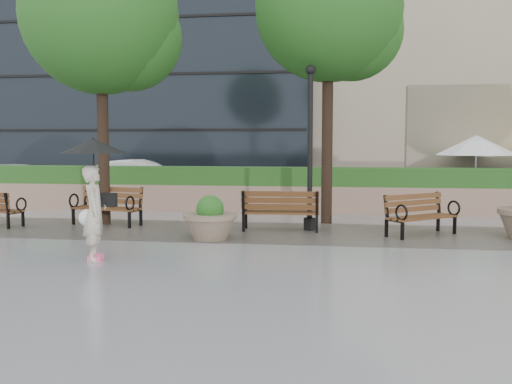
# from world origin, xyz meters

# --- Properties ---
(ground) EXTENTS (100.00, 100.00, 0.00)m
(ground) POSITION_xyz_m (0.00, 0.00, 0.00)
(ground) COLOR gray
(ground) RESTS_ON ground
(cobble_strip) EXTENTS (28.00, 3.20, 0.01)m
(cobble_strip) POSITION_xyz_m (0.00, 3.00, 0.01)
(cobble_strip) COLOR #383330
(cobble_strip) RESTS_ON ground
(hedge_wall) EXTENTS (24.00, 0.80, 1.35)m
(hedge_wall) POSITION_xyz_m (0.00, 7.00, 0.66)
(hedge_wall) COLOR #93755F
(hedge_wall) RESTS_ON ground
(asphalt_street) EXTENTS (40.00, 7.00, 0.00)m
(asphalt_street) POSITION_xyz_m (0.00, 11.00, 0.00)
(asphalt_street) COLOR black
(asphalt_street) RESTS_ON ground
(bench_1) EXTENTS (1.89, 1.12, 0.96)m
(bench_1) POSITION_xyz_m (-3.57, 3.57, 0.28)
(bench_1) COLOR brown
(bench_1) RESTS_ON ground
(bench_2) EXTENTS (1.83, 0.77, 0.97)m
(bench_2) POSITION_xyz_m (0.87, 3.25, 0.29)
(bench_2) COLOR brown
(bench_2) RESTS_ON ground
(bench_3) EXTENTS (1.77, 1.61, 0.93)m
(bench_3) POSITION_xyz_m (4.06, 3.02, 0.28)
(bench_3) COLOR brown
(bench_3) RESTS_ON ground
(planter_left) EXTENTS (1.15, 1.15, 0.96)m
(planter_left) POSITION_xyz_m (-0.51, 1.83, 0.38)
(planter_left) COLOR #7F6B56
(planter_left) RESTS_ON ground
(lamppost) EXTENTS (0.28, 0.28, 3.90)m
(lamppost) POSITION_xyz_m (1.54, 3.47, 1.71)
(lamppost) COLOR black
(lamppost) RESTS_ON ground
(tree_0) EXTENTS (3.91, 3.89, 7.18)m
(tree_0) POSITION_xyz_m (-3.55, 3.82, 5.10)
(tree_0) COLOR black
(tree_0) RESTS_ON ground
(tree_1) EXTENTS (3.76, 3.72, 7.34)m
(tree_1) POSITION_xyz_m (2.07, 4.80, 5.33)
(tree_1) COLOR black
(tree_1) RESTS_ON ground
(patio_umb_white) EXTENTS (2.50, 2.50, 2.30)m
(patio_umb_white) POSITION_xyz_m (6.48, 8.53, 1.99)
(patio_umb_white) COLOR black
(patio_umb_white) RESTS_ON ground
(car_left) EXTENTS (4.39, 1.86, 1.26)m
(car_left) POSITION_xyz_m (-9.75, 10.22, 0.63)
(car_left) COLOR silver
(car_left) RESTS_ON ground
(car_right) EXTENTS (4.39, 1.55, 1.44)m
(car_right) POSITION_xyz_m (-5.10, 10.46, 0.72)
(car_right) COLOR silver
(car_right) RESTS_ON ground
(pedestrian) EXTENTS (1.17, 1.17, 2.15)m
(pedestrian) POSITION_xyz_m (-2.10, -0.47, 1.31)
(pedestrian) COLOR beige
(pedestrian) RESTS_ON ground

